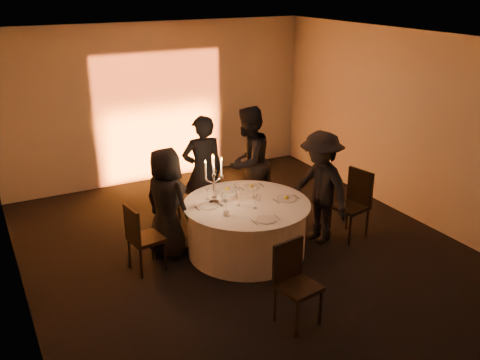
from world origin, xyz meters
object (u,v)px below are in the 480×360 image
guest_back_right (248,163)px  chair_front (294,278)px  chair_back_left (167,189)px  guest_left (167,203)px  guest_back_left (203,171)px  chair_back_right (260,187)px  coffee_cup (226,213)px  banquet_table (246,228)px  candelabra (214,186)px  guest_right (320,188)px  chair_left (140,235)px  chair_right (354,200)px

guest_back_right → chair_front: bearing=42.0°
chair_back_left → guest_back_right: 1.39m
guest_left → guest_back_left: (0.86, 0.68, 0.10)m
chair_back_right → guest_left: size_ratio=0.54×
guest_left → coffee_cup: size_ratio=14.47×
banquet_table → guest_back_left: guest_back_left is taller
chair_front → guest_back_left: size_ratio=0.54×
chair_back_left → guest_back_right: size_ratio=0.49×
candelabra → chair_back_left: bearing=97.5°
candelabra → guest_right: bearing=-14.0°
candelabra → coffee_cup: bearing=-94.4°
chair_left → chair_front: (1.20, -1.88, 0.02)m
chair_front → banquet_table: bearing=70.6°
chair_right → guest_left: guest_left is taller
chair_back_left → guest_right: guest_right is taller
guest_back_left → chair_back_left: bearing=-40.0°
candelabra → guest_back_left: bearing=75.4°
guest_right → candelabra: 1.59m
chair_back_left → chair_back_right: 1.52m
guest_back_left → guest_back_right: 0.80m
chair_back_right → coffee_cup: (-1.27, -1.32, 0.32)m
chair_back_right → chair_front: chair_front is taller
chair_right → chair_back_right: bearing=-159.4°
chair_back_left → guest_back_right: guest_back_right is taller
banquet_table → chair_back_right: (0.84, 1.09, 0.09)m
chair_back_left → guest_left: 1.26m
chair_front → guest_left: bearing=98.9°
chair_right → coffee_cup: chair_right is taller
guest_back_right → candelabra: (-1.04, -0.92, 0.10)m
guest_left → guest_back_right: size_ratio=0.86×
guest_back_right → guest_right: (0.49, -1.30, -0.07)m
chair_right → guest_back_right: bearing=-154.9°
banquet_table → chair_front: 1.72m
chair_back_right → candelabra: (-1.24, -0.87, 0.54)m
guest_back_left → candelabra: bearing=83.0°
chair_back_right → candelabra: bearing=0.3°
banquet_table → coffee_cup: bearing=-152.7°
chair_back_left → coffee_cup: bearing=113.0°
banquet_table → guest_right: (1.14, -0.16, 0.47)m
chair_back_left → chair_back_right: chair_back_left is taller
guest_right → chair_back_left: bearing=-144.2°
chair_back_left → guest_right: bearing=152.2°
chair_left → chair_back_left: size_ratio=1.04×
banquet_table → chair_left: 1.52m
chair_right → guest_back_right: (-1.04, 1.43, 0.33)m
guest_right → coffee_cup: bearing=-95.9°
banquet_table → chair_back_left: chair_back_left is taller
chair_back_left → chair_back_right: (1.42, -0.54, -0.03)m
chair_back_left → guest_back_left: guest_back_left is taller
chair_front → coffee_cup: size_ratio=8.88×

